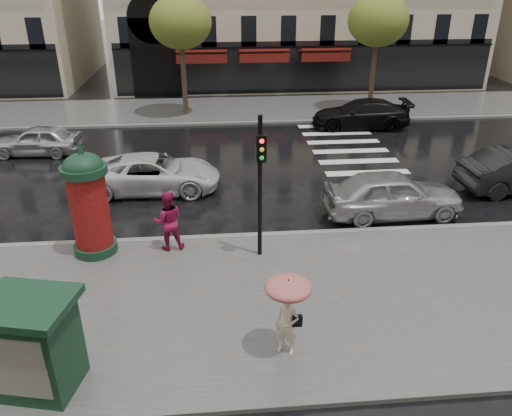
{
  "coord_description": "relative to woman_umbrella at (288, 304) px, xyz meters",
  "views": [
    {
      "loc": [
        -0.48,
        -10.99,
        7.84
      ],
      "look_at": [
        0.64,
        1.5,
        1.79
      ],
      "focal_mm": 35.0,
      "sensor_mm": 36.0,
      "label": 1
    }
  ],
  "objects": [
    {
      "name": "ground",
      "position": [
        -0.96,
        2.44,
        -1.4
      ],
      "size": [
        160.0,
        160.0,
        0.0
      ],
      "primitive_type": "plane",
      "color": "black",
      "rests_on": "ground"
    },
    {
      "name": "near_sidewalk",
      "position": [
        -0.96,
        1.94,
        -1.34
      ],
      "size": [
        90.0,
        7.0,
        0.12
      ],
      "primitive_type": "cube",
      "color": "#474744",
      "rests_on": "ground"
    },
    {
      "name": "far_sidewalk",
      "position": [
        -0.96,
        21.44,
        -1.34
      ],
      "size": [
        90.0,
        6.0,
        0.12
      ],
      "primitive_type": "cube",
      "color": "#474744",
      "rests_on": "ground"
    },
    {
      "name": "near_kerb",
      "position": [
        -0.96,
        5.44,
        -1.33
      ],
      "size": [
        90.0,
        0.25,
        0.14
      ],
      "primitive_type": "cube",
      "color": "slate",
      "rests_on": "ground"
    },
    {
      "name": "far_kerb",
      "position": [
        -0.96,
        18.44,
        -1.33
      ],
      "size": [
        90.0,
        0.25,
        0.14
      ],
      "primitive_type": "cube",
      "color": "slate",
      "rests_on": "ground"
    },
    {
      "name": "zebra_crossing",
      "position": [
        5.04,
        12.04,
        -1.4
      ],
      "size": [
        3.6,
        11.75,
        0.01
      ],
      "primitive_type": "cube",
      "color": "silver",
      "rests_on": "ground"
    },
    {
      "name": "tree_far_left",
      "position": [
        -2.96,
        20.44,
        3.77
      ],
      "size": [
        3.4,
        3.4,
        6.64
      ],
      "color": "#38281C",
      "rests_on": "ground"
    },
    {
      "name": "tree_far_right",
      "position": [
        8.04,
        20.44,
        3.77
      ],
      "size": [
        3.4,
        3.4,
        6.64
      ],
      "color": "#38281C",
      "rests_on": "ground"
    },
    {
      "name": "woman_umbrella",
      "position": [
        0.0,
        0.0,
        0.0
      ],
      "size": [
        1.01,
        1.01,
        1.94
      ],
      "color": "beige",
      "rests_on": "near_sidewalk"
    },
    {
      "name": "woman_red",
      "position": [
        -2.88,
        4.84,
        -0.36
      ],
      "size": [
        0.98,
        0.81,
        1.85
      ],
      "primitive_type": "imported",
      "rotation": [
        0.0,
        0.0,
        3.27
      ],
      "color": "maroon",
      "rests_on": "near_sidewalk"
    },
    {
      "name": "man_burgundy",
      "position": [
        -5.03,
        4.84,
        -0.44
      ],
      "size": [
        0.93,
        0.72,
        1.68
      ],
      "primitive_type": "imported",
      "rotation": [
        0.0,
        0.0,
        2.9
      ],
      "color": "#410D1A",
      "rests_on": "near_sidewalk"
    },
    {
      "name": "morris_column",
      "position": [
        -5.09,
        4.84,
        0.4
      ],
      "size": [
        1.31,
        1.31,
        3.51
      ],
      "color": "#143321",
      "rests_on": "near_sidewalk"
    },
    {
      "name": "traffic_light",
      "position": [
        -0.18,
        4.16,
        1.29
      ],
      "size": [
        0.27,
        0.4,
        4.24
      ],
      "color": "black",
      "rests_on": "near_sidewalk"
    },
    {
      "name": "newsstand",
      "position": [
        -5.1,
        -0.56,
        -0.2
      ],
      "size": [
        2.03,
        1.82,
        2.1
      ],
      "color": "#143321",
      "rests_on": "near_sidewalk"
    },
    {
      "name": "car_silver",
      "position": [
        4.66,
        6.64,
        -0.59
      ],
      "size": [
        4.81,
        2.07,
        1.62
      ],
      "primitive_type": "imported",
      "rotation": [
        0.0,
        0.0,
        1.6
      ],
      "color": "#B1B1B6",
      "rests_on": "ground"
    },
    {
      "name": "car_white",
      "position": [
        -3.78,
        9.6,
        -0.69
      ],
      "size": [
        5.15,
        2.48,
        1.41
      ],
      "primitive_type": "imported",
      "rotation": [
        0.0,
        0.0,
        1.55
      ],
      "color": "silver",
      "rests_on": "ground"
    },
    {
      "name": "car_black",
      "position": [
        6.54,
        17.23,
        -0.65
      ],
      "size": [
        5.3,
        2.43,
        1.5
      ],
      "primitive_type": "imported",
      "rotation": [
        0.0,
        0.0,
        -1.63
      ],
      "color": "black",
      "rests_on": "ground"
    },
    {
      "name": "car_far_silver",
      "position": [
        -9.55,
        14.28,
        -0.72
      ],
      "size": [
        4.08,
        1.83,
        1.36
      ],
      "primitive_type": "imported",
      "rotation": [
        0.0,
        0.0,
        -1.63
      ],
      "color": "#BCBCC1",
      "rests_on": "ground"
    }
  ]
}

